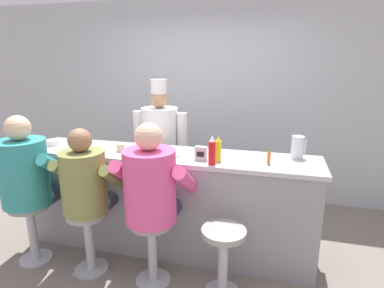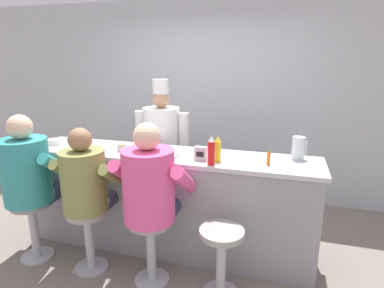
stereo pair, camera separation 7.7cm
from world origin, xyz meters
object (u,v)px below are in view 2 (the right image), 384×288
water_pitcher_clear (298,148)px  coffee_mug_tan (122,147)px  hot_sauce_bottle_orange (269,158)px  breakfast_plate (168,154)px  cereal_bowl (54,142)px  diner_seated_teal (29,174)px  ketchup_bottle_red (211,151)px  coffee_mug_white (37,142)px  empty_stool_round (221,252)px  napkin_dispenser_chrome (201,153)px  mustard_bottle_yellow (218,150)px  diner_seated_pink (151,189)px  diner_seated_olive (87,185)px  cook_in_whites_near (162,145)px

water_pitcher_clear → coffee_mug_tan: (-1.68, -0.22, -0.07)m
hot_sauce_bottle_orange → breakfast_plate: hot_sauce_bottle_orange is taller
cereal_bowl → diner_seated_teal: size_ratio=0.10×
water_pitcher_clear → cereal_bowl: (-2.51, -0.19, -0.08)m
ketchup_bottle_red → water_pitcher_clear: ketchup_bottle_red is taller
coffee_mug_white → empty_stool_round: coffee_mug_white is taller
ketchup_bottle_red → cereal_bowl: 1.80m
empty_stool_round → water_pitcher_clear: bearing=52.9°
coffee_mug_tan → napkin_dispenser_chrome: bearing=-4.4°
mustard_bottle_yellow → hot_sauce_bottle_orange: bearing=3.4°
coffee_mug_tan → diner_seated_pink: size_ratio=0.08×
water_pitcher_clear → cereal_bowl: water_pitcher_clear is taller
napkin_dispenser_chrome → diner_seated_olive: (-0.94, -0.41, -0.26)m
breakfast_plate → cook_in_whites_near: cook_in_whites_near is taller
coffee_mug_tan → ketchup_bottle_red: bearing=-9.6°
coffee_mug_white → cook_in_whites_near: bearing=34.2°
mustard_bottle_yellow → diner_seated_olive: (-1.10, -0.42, -0.30)m
coffee_mug_tan → diner_seated_pink: diner_seated_pink is taller
diner_seated_pink → coffee_mug_tan: bearing=137.5°
ketchup_bottle_red → diner_seated_pink: size_ratio=0.18×
hot_sauce_bottle_orange → diner_seated_pink: 1.05m
cereal_bowl → ketchup_bottle_red: bearing=-6.1°
diner_seated_olive → diner_seated_pink: (0.62, 0.00, 0.04)m
hot_sauce_bottle_orange → diner_seated_teal: size_ratio=0.09×
hot_sauce_bottle_orange → diner_seated_olive: 1.63m
cereal_bowl → diner_seated_olive: diner_seated_olive is taller
ketchup_bottle_red → coffee_mug_tan: ketchup_bottle_red is taller
water_pitcher_clear → diner_seated_teal: (-2.41, -0.69, -0.26)m
diner_seated_olive → coffee_mug_tan: bearing=77.4°
napkin_dispenser_chrome → mustard_bottle_yellow: bearing=4.9°
cereal_bowl → empty_stool_round: cereal_bowl is taller
mustard_bottle_yellow → diner_seated_olive: diner_seated_olive is taller
mustard_bottle_yellow → cook_in_whites_near: (-0.82, 0.72, -0.20)m
ketchup_bottle_red → diner_seated_pink: diner_seated_pink is taller
coffee_mug_white → cook_in_whites_near: cook_in_whites_near is taller
diner_seated_olive → cook_in_whites_near: bearing=76.5°
water_pitcher_clear → coffee_mug_white: size_ratio=1.70×
diner_seated_pink → coffee_mug_white: bearing=165.6°
coffee_mug_white → diner_seated_teal: 0.48m
diner_seated_olive → diner_seated_pink: 0.62m
diner_seated_pink → empty_stool_round: size_ratio=2.39×
water_pitcher_clear → breakfast_plate: (-1.19, -0.22, -0.09)m
breakfast_plate → diner_seated_pink: diner_seated_pink is taller
empty_stool_round → diner_seated_pink: bearing=176.6°
ketchup_bottle_red → mustard_bottle_yellow: bearing=72.7°
napkin_dispenser_chrome → diner_seated_pink: diner_seated_pink is taller
mustard_bottle_yellow → coffee_mug_tan: mustard_bottle_yellow is taller
mustard_bottle_yellow → hot_sauce_bottle_orange: (0.44, 0.03, -0.05)m
breakfast_plate → coffee_mug_white: (-1.44, -0.10, 0.03)m
coffee_mug_tan → diner_seated_olive: size_ratio=0.09×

